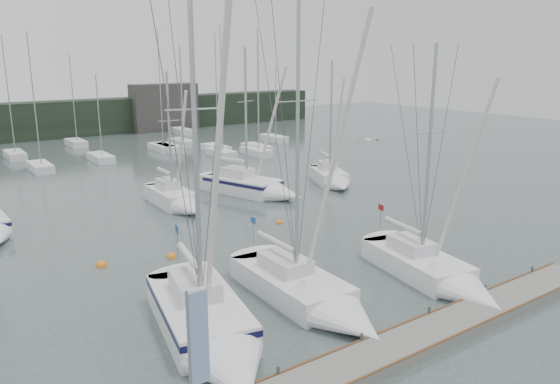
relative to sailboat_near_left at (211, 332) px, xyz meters
The scene contains 16 objects.
ground 6.78m from the sailboat_near_left, ahead, with size 160.00×160.00×0.00m, color #42504E.
dock 8.11m from the sailboat_near_left, 33.74° to the right, with size 24.00×2.00×0.40m, color slate.
far_treeline 62.89m from the sailboat_near_left, 83.86° to the left, with size 90.00×4.00×5.00m, color black.
far_building_right 65.43m from the sailboat_near_left, 67.77° to the left, with size 10.00×3.00×7.00m, color #3D3A38.
mast_forest 43.64m from the sailboat_near_left, 82.79° to the left, with size 55.77×26.23×14.49m.
sailboat_near_left is the anchor object (origin of this frame).
sailboat_near_center 5.46m from the sailboat_near_left, ahead, with size 3.34×10.05×15.82m.
sailboat_near_right 12.30m from the sailboat_near_left, ahead, with size 4.27×9.51×12.75m.
sailboat_mid_c 20.79m from the sailboat_near_left, 68.54° to the left, with size 2.58×7.63×10.77m.
sailboat_mid_d 23.93m from the sailboat_near_left, 52.51° to the left, with size 5.64×9.56×12.76m.
sailboat_mid_e 28.47m from the sailboat_near_left, 39.65° to the left, with size 4.95×7.37×11.54m.
buoy_a 10.52m from the sailboat_near_left, 74.21° to the left, with size 0.59×0.59×0.59m, color orange.
buoy_b 16.67m from the sailboat_near_left, 45.52° to the left, with size 0.46×0.46×0.46m, color orange.
buoy_c 11.17m from the sailboat_near_left, 94.27° to the left, with size 0.61×0.61×0.61m, color orange.
dock_banner 5.69m from the sailboat_near_left, 122.49° to the right, with size 0.68×0.09×4.43m.
seagull 10.72m from the sailboat_near_left, ahead, with size 1.06×0.49×0.21m.
Camera 1 is at (-15.76, -17.94, 11.28)m, focal length 35.00 mm.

